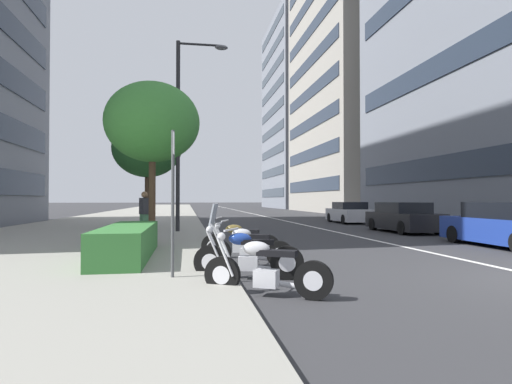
# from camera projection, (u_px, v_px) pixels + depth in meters

# --- Properties ---
(sidewalk_right_plaza) EXTENTS (160.00, 10.15, 0.15)m
(sidewalk_right_plaza) POSITION_uv_depth(u_px,v_px,m) (136.00, 217.00, 35.51)
(sidewalk_right_plaza) COLOR gray
(sidewalk_right_plaza) RESTS_ON ground
(lane_centre_stripe) EXTENTS (110.00, 0.16, 0.01)m
(lane_centre_stripe) POSITION_uv_depth(u_px,v_px,m) (258.00, 215.00, 42.29)
(lane_centre_stripe) COLOR silver
(lane_centre_stripe) RESTS_ON ground
(motorcycle_nearest_camera) EXTENTS (1.13, 1.97, 1.09)m
(motorcycle_nearest_camera) POSITION_uv_depth(u_px,v_px,m) (265.00, 271.00, 6.82)
(motorcycle_nearest_camera) COLOR black
(motorcycle_nearest_camera) RESTS_ON ground
(motorcycle_second_in_row) EXTENTS (0.79, 2.15, 1.49)m
(motorcycle_second_in_row) POSITION_uv_depth(u_px,v_px,m) (246.00, 256.00, 8.29)
(motorcycle_second_in_row) COLOR black
(motorcycle_second_in_row) RESTS_ON ground
(motorcycle_by_sign_pole) EXTENTS (0.89, 2.00, 1.08)m
(motorcycle_by_sign_pole) POSITION_uv_depth(u_px,v_px,m) (248.00, 249.00, 9.83)
(motorcycle_by_sign_pole) COLOR black
(motorcycle_by_sign_pole) RESTS_ON ground
(motorcycle_under_tarp) EXTENTS (0.83, 2.06, 1.10)m
(motorcycle_under_tarp) POSITION_uv_depth(u_px,v_px,m) (240.00, 243.00, 11.18)
(motorcycle_under_tarp) COLOR black
(motorcycle_under_tarp) RESTS_ON ground
(car_mid_block_traffic) EXTENTS (4.71, 1.97, 1.48)m
(car_mid_block_traffic) POSITION_uv_depth(u_px,v_px,m) (507.00, 226.00, 13.79)
(car_mid_block_traffic) COLOR navy
(car_mid_block_traffic) RESTS_ON ground
(car_far_down_avenue) EXTENTS (4.46, 1.95, 1.43)m
(car_far_down_avenue) POSITION_uv_depth(u_px,v_px,m) (403.00, 218.00, 20.11)
(car_far_down_avenue) COLOR black
(car_far_down_avenue) RESTS_ON ground
(car_lead_in_lane) EXTENTS (4.43, 1.98, 1.40)m
(car_lead_in_lane) POSITION_uv_depth(u_px,v_px,m) (349.00, 213.00, 27.94)
(car_lead_in_lane) COLOR #B7B7BC
(car_lead_in_lane) RESTS_ON ground
(parking_sign_by_curb) EXTENTS (0.32, 0.06, 2.70)m
(parking_sign_by_curb) POSITION_uv_depth(u_px,v_px,m) (173.00, 189.00, 7.70)
(parking_sign_by_curb) COLOR #47494C
(parking_sign_by_curb) RESTS_ON sidewalk_right_plaza
(street_lamp_with_banners) EXTENTS (1.26, 2.34, 8.58)m
(street_lamp_with_banners) POSITION_uv_depth(u_px,v_px,m) (185.00, 119.00, 18.92)
(street_lamp_with_banners) COLOR #232326
(street_lamp_with_banners) RESTS_ON sidewalk_right_plaza
(clipped_hedge_bed) EXTENTS (4.74, 1.10, 0.77)m
(clipped_hedge_bed) POSITION_uv_depth(u_px,v_px,m) (128.00, 242.00, 10.33)
(clipped_hedge_bed) COLOR #337033
(clipped_hedge_bed) RESTS_ON sidewalk_right_plaza
(street_tree_by_lamp_post) EXTENTS (3.05, 3.05, 5.22)m
(street_tree_by_lamp_post) POSITION_uv_depth(u_px,v_px,m) (152.00, 123.00, 13.59)
(street_tree_by_lamp_post) COLOR #473323
(street_tree_by_lamp_post) RESTS_ON sidewalk_right_plaza
(street_tree_near_plaza_corner) EXTENTS (3.57, 3.57, 5.61)m
(street_tree_near_plaza_corner) POSITION_uv_depth(u_px,v_px,m) (147.00, 148.00, 21.90)
(street_tree_near_plaza_corner) COLOR #473323
(street_tree_near_plaza_corner) RESTS_ON sidewalk_right_plaza
(pedestrian_on_plaza) EXTENTS (0.48, 0.42, 1.72)m
(pedestrian_on_plaza) POSITION_uv_depth(u_px,v_px,m) (144.00, 214.00, 15.48)
(pedestrian_on_plaza) COLOR #3F724C
(pedestrian_on_plaza) RESTS_ON sidewalk_right_plaza
(office_tower_near_left) EXTENTS (22.61, 15.76, 40.93)m
(office_tower_near_left) POSITION_uv_depth(u_px,v_px,m) (369.00, 53.00, 54.15)
(office_tower_near_left) COLOR gray
(office_tower_near_left) RESTS_ON ground
(office_tower_far_left_down_avenue) EXTENTS (21.21, 14.44, 34.35)m
(office_tower_far_left_down_avenue) POSITION_uv_depth(u_px,v_px,m) (310.00, 115.00, 77.58)
(office_tower_far_left_down_avenue) COLOR slate
(office_tower_far_left_down_avenue) RESTS_ON ground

